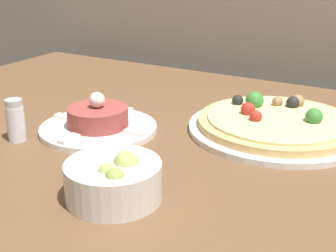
% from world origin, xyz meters
% --- Properties ---
extents(dining_table, '(1.41, 0.89, 0.78)m').
position_xyz_m(dining_table, '(0.00, 0.44, 0.69)').
color(dining_table, brown).
rests_on(dining_table, ground_plane).
extents(pizza_plate, '(0.31, 0.31, 0.05)m').
position_xyz_m(pizza_plate, '(0.11, 0.57, 0.80)').
color(pizza_plate, white).
rests_on(pizza_plate, dining_table).
extents(tartare_plate, '(0.21, 0.21, 0.07)m').
position_xyz_m(tartare_plate, '(-0.17, 0.41, 0.80)').
color(tartare_plate, white).
rests_on(tartare_plate, dining_table).
extents(small_bowl, '(0.12, 0.12, 0.06)m').
position_xyz_m(small_bowl, '(0.00, 0.23, 0.81)').
color(small_bowl, silver).
rests_on(small_bowl, dining_table).
extents(salt_shaker, '(0.03, 0.03, 0.07)m').
position_xyz_m(salt_shaker, '(-0.26, 0.31, 0.82)').
color(salt_shaker, silver).
rests_on(salt_shaker, dining_table).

